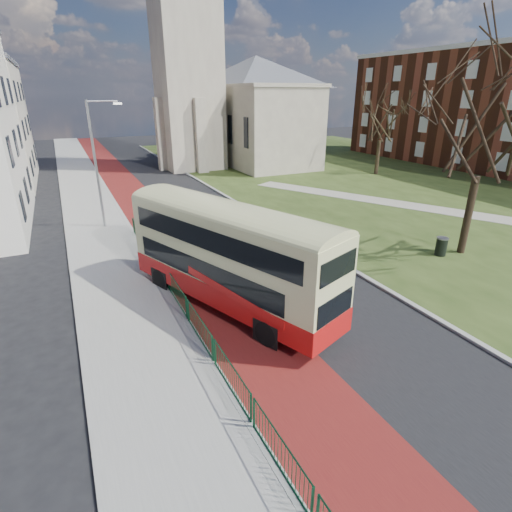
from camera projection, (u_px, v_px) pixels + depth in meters
ground at (303, 357)px, 13.85m from camera, size 160.00×160.00×0.00m
road_carriageway at (183, 210)px, 31.11m from camera, size 9.00×120.00×0.01m
bus_lane at (148, 214)px, 30.03m from camera, size 3.40×120.00×0.01m
pavement_west at (94, 220)px, 28.48m from camera, size 4.00×120.00×0.12m
kerb_west at (123, 217)px, 29.28m from camera, size 0.25×120.00×0.13m
kerb_east at (228, 197)px, 34.61m from camera, size 0.25×80.00×0.13m
grass_green at (401, 178)px, 42.63m from camera, size 40.00×80.00×0.04m
footpath at (458, 213)px, 30.21m from camera, size 18.84×32.82×0.03m
pedestrian_railing at (187, 309)px, 15.79m from camera, size 0.07×24.00×1.12m
gothic_church at (225, 49)px, 45.57m from camera, size 16.38×18.00×40.00m
streetlamp at (97, 159)px, 25.35m from camera, size 2.13×0.18×8.00m
bus at (228, 252)px, 16.29m from camera, size 5.93×10.48×4.31m
winter_tree_near at (491, 108)px, 19.87m from camera, size 9.11×9.11×11.20m
winter_tree_far at (383, 113)px, 42.35m from camera, size 7.99×7.99×9.30m
litter_bin at (441, 246)px, 22.23m from camera, size 0.66×0.66×1.03m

